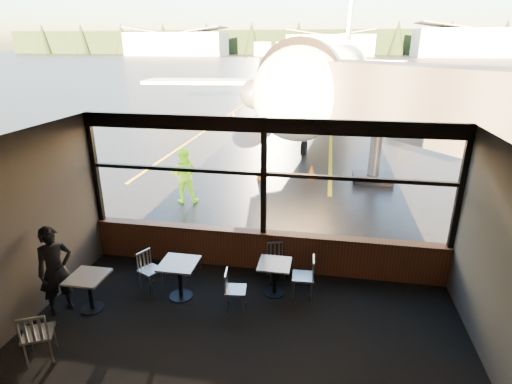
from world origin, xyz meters
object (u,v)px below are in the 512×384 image
(jet_bridge, at_px, (400,129))
(chair_left_s, at_px, (38,334))
(cone_nose, at_px, (311,172))
(airliner, at_px, (335,35))
(ground_crew, at_px, (184,175))
(cone_wing, at_px, (234,116))
(chair_near_e, at_px, (303,277))
(chair_mid_w, at_px, (150,270))
(chair_near_n, at_px, (276,262))
(cone_extra, at_px, (262,172))
(chair_near_w, at_px, (236,290))
(passenger, at_px, (56,270))
(cafe_table_left, at_px, (90,293))
(cafe_table_mid, at_px, (180,280))
(cafe_table_near, at_px, (274,278))

(jet_bridge, xyz_separation_m, chair_left_s, (-6.75, -8.95, -1.83))
(cone_nose, bearing_deg, airliner, 87.64)
(ground_crew, height_order, cone_wing, ground_crew)
(chair_near_e, distance_m, ground_crew, 6.28)
(chair_mid_w, relative_size, cone_wing, 1.59)
(jet_bridge, relative_size, chair_near_n, 12.72)
(cone_nose, bearing_deg, ground_crew, -141.26)
(cone_extra, bearing_deg, chair_near_n, -77.99)
(chair_left_s, xyz_separation_m, ground_crew, (-0.07, 7.14, 0.43))
(chair_near_n, distance_m, cone_wing, 20.20)
(jet_bridge, bearing_deg, ground_crew, -165.16)
(jet_bridge, distance_m, chair_near_e, 7.21)
(chair_near_w, relative_size, chair_near_n, 1.00)
(chair_left_s, height_order, cone_extra, chair_left_s)
(chair_left_s, relative_size, passenger, 0.54)
(cafe_table_left, distance_m, passenger, 0.77)
(chair_mid_w, bearing_deg, cafe_table_mid, 100.57)
(chair_near_e, height_order, chair_near_n, chair_near_e)
(chair_near_n, xyz_separation_m, ground_crew, (-3.57, 4.09, 0.49))
(cone_extra, bearing_deg, ground_crew, -127.30)
(cafe_table_near, xyz_separation_m, cone_extra, (-1.50, 7.43, -0.08))
(passenger, height_order, cone_extra, passenger)
(chair_near_n, distance_m, ground_crew, 5.45)
(airliner, distance_m, passenger, 25.63)
(cafe_table_mid, bearing_deg, cone_nose, 74.82)
(cone_nose, distance_m, cone_wing, 13.51)
(chair_mid_w, distance_m, passenger, 1.80)
(passenger, xyz_separation_m, ground_crew, (0.40, 5.93, 0.02))
(jet_bridge, height_order, cafe_table_near, jet_bridge)
(cafe_table_mid, relative_size, passenger, 0.45)
(chair_near_n, xyz_separation_m, chair_left_s, (-3.50, -3.05, 0.06))
(chair_near_n, distance_m, cone_nose, 7.31)
(ground_crew, relative_size, cone_nose, 3.49)
(jet_bridge, distance_m, chair_near_w, 8.31)
(jet_bridge, relative_size, cafe_table_near, 14.74)
(chair_near_e, xyz_separation_m, chair_left_s, (-4.12, -2.50, 0.02))
(cone_extra, bearing_deg, chair_near_e, -74.32)
(passenger, bearing_deg, cone_nose, 13.81)
(cone_nose, bearing_deg, cafe_table_left, -113.01)
(cafe_table_left, distance_m, chair_mid_w, 1.24)
(chair_near_w, height_order, chair_left_s, chair_left_s)
(ground_crew, height_order, cone_extra, ground_crew)
(cafe_table_left, relative_size, ground_crew, 0.41)
(chair_near_n, bearing_deg, cone_nose, -111.76)
(chair_mid_w, relative_size, cone_extra, 1.47)
(chair_near_e, bearing_deg, cafe_table_left, 103.44)
(chair_near_n, height_order, ground_crew, ground_crew)
(cafe_table_mid, relative_size, chair_left_s, 0.84)
(airliner, distance_m, chair_left_s, 26.79)
(passenger, distance_m, ground_crew, 5.95)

